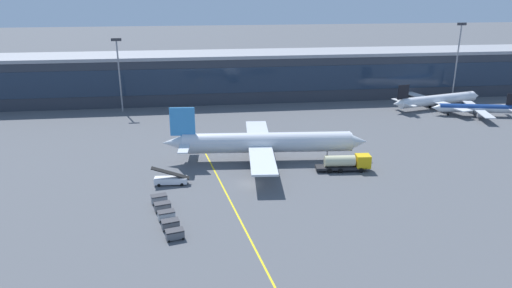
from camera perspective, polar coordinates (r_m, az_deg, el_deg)
The scene contains 15 objects.
ground_plane at distance 88.47m, azimuth -0.84°, elevation -4.85°, with size 700.00×700.00×0.00m, color #515459.
apron_lead_in_line at distance 89.91m, azimuth -4.36°, elevation -4.50°, with size 0.30×80.00×0.01m, color yellow.
terminal_building at distance 154.07m, azimuth 1.71°, elevation 8.31°, with size 208.04×16.87×14.79m.
main_airliner at distance 98.45m, azimuth 1.16°, elevation 0.19°, with size 42.95×34.06×11.76m.
fuel_tanker at distance 95.67m, azimuth 10.87°, elevation -2.20°, with size 10.96×3.32×3.25m.
belt_loader at distance 89.31m, azimuth -10.24°, elevation -4.23°, with size 6.97×2.26×3.49m.
baggage_cart_0 at distance 71.26m, azimuth -9.76°, elevation -10.65°, with size 2.94×2.15×1.48m.
baggage_cart_1 at distance 74.03m, azimuth -10.27°, elevation -9.49°, with size 2.94×2.15×1.48m.
baggage_cart_2 at distance 76.83m, azimuth -10.75°, elevation -8.41°, with size 2.94×2.15×1.48m.
baggage_cart_3 at distance 79.67m, azimuth -11.19°, elevation -7.41°, with size 2.94×2.15×1.48m.
baggage_cart_4 at distance 82.53m, azimuth -11.59°, elevation -6.48°, with size 2.94×2.15×1.48m.
commuter_jet_far at distance 146.45m, azimuth 24.96°, elevation 3.92°, with size 23.97×19.14×6.64m.
commuter_jet_near at distance 151.17m, azimuth 21.03°, elevation 5.00°, with size 31.85×25.58×8.10m.
apron_light_mast_0 at distance 141.21m, azimuth -16.19°, elevation 8.69°, with size 2.80×0.50×21.01m.
apron_light_mast_1 at distance 160.86m, azimuth 23.10°, elevation 9.70°, with size 2.80×0.50×24.20m.
Camera 1 is at (-9.07, -80.51, 35.53)m, focal length 33.20 mm.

